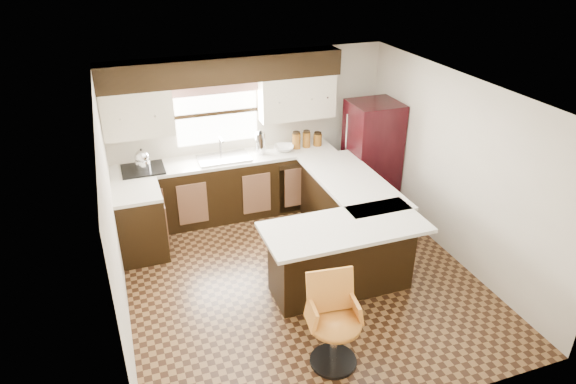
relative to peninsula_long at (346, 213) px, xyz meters
name	(u,v)px	position (x,y,z in m)	size (l,w,h in m)	color
floor	(301,278)	(-0.90, -0.62, -0.45)	(4.40, 4.40, 0.00)	#49301A
ceiling	(304,93)	(-0.90, -0.62, 1.95)	(4.40, 4.40, 0.00)	silver
wall_back	(250,131)	(-0.90, 1.58, 0.75)	(4.40, 4.40, 0.00)	beige
wall_front	(401,313)	(-0.90, -2.83, 0.75)	(4.40, 4.40, 0.00)	beige
wall_left	(113,225)	(-3.00, -0.62, 0.75)	(4.40, 4.40, 0.00)	beige
wall_right	(455,169)	(1.20, -0.62, 0.75)	(4.40, 4.40, 0.00)	beige
base_cab_back	(229,188)	(-1.35, 1.28, 0.00)	(3.30, 0.60, 0.90)	black
base_cab_left	(141,224)	(-2.70, 0.62, 0.00)	(0.60, 0.70, 0.90)	black
counter_back	(227,160)	(-1.35, 1.28, 0.47)	(3.30, 0.60, 0.04)	silver
counter_left	(136,193)	(-2.70, 0.62, 0.47)	(0.60, 0.70, 0.04)	silver
soffit	(223,69)	(-1.30, 1.40, 1.77)	(3.40, 0.35, 0.36)	black
upper_cab_left	(137,113)	(-2.52, 1.40, 1.27)	(0.94, 0.35, 0.64)	beige
upper_cab_right	(296,97)	(-0.22, 1.40, 1.27)	(1.14, 0.35, 0.64)	beige
window_pane	(217,113)	(-1.40, 1.56, 1.10)	(1.20, 0.02, 0.90)	white
valance	(216,88)	(-1.40, 1.52, 1.49)	(1.30, 0.06, 0.18)	#D19B93
sink	(224,158)	(-1.40, 1.25, 0.51)	(0.75, 0.45, 0.03)	#B2B2B7
dishwasher	(297,187)	(-0.35, 0.99, -0.02)	(0.58, 0.03, 0.78)	black
cooktop	(143,169)	(-2.55, 1.25, 0.51)	(0.58, 0.50, 0.03)	black
peninsula_long	(346,213)	(0.00, 0.00, 0.00)	(0.60, 1.95, 0.90)	black
peninsula_return	(341,258)	(-0.53, -0.97, 0.00)	(1.65, 0.60, 0.90)	black
counter_pen_long	(351,181)	(0.05, 0.00, 0.47)	(0.84, 1.95, 0.04)	silver
counter_pen_return	(345,228)	(-0.55, -1.06, 0.47)	(1.89, 0.84, 0.04)	silver
refrigerator	(371,155)	(0.82, 0.87, 0.39)	(0.72, 0.69, 1.68)	black
bar_chair	(335,325)	(-1.10, -2.06, 0.04)	(0.52, 0.52, 0.98)	orange
kettle	(142,159)	(-2.54, 1.26, 0.67)	(0.22, 0.22, 0.29)	silver
percolator	(260,143)	(-0.83, 1.28, 0.66)	(0.15, 0.15, 0.33)	silver
mixing_bowl	(284,148)	(-0.46, 1.27, 0.53)	(0.30, 0.30, 0.07)	white
canister_large	(296,141)	(-0.26, 1.30, 0.61)	(0.13, 0.13, 0.24)	brown
canister_med	(306,140)	(-0.09, 1.30, 0.61)	(0.12, 0.12, 0.23)	brown
canister_small	(318,140)	(0.09, 1.30, 0.59)	(0.13, 0.13, 0.18)	brown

